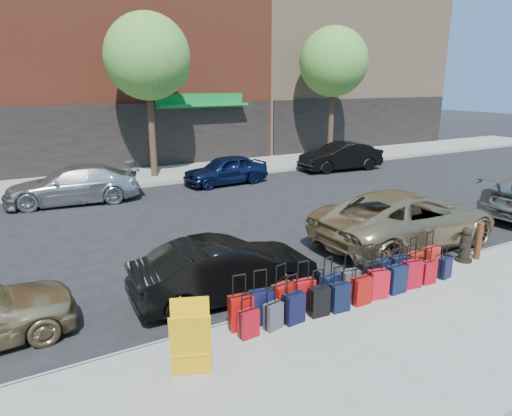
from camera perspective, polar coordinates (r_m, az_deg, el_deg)
ground at (r=13.49m, az=-2.19°, el=-3.73°), size 120.00×120.00×0.00m
sidewalk_near at (r=8.76m, az=18.78°, el=-15.28°), size 60.00×4.00×0.15m
sidewalk_far at (r=22.53m, az=-14.15°, el=3.84°), size 60.00×4.00×0.15m
curb_near at (r=10.01m, az=10.04°, el=-10.60°), size 60.00×0.08×0.15m
curb_far at (r=20.63m, az=-12.58°, el=2.89°), size 60.00×0.08×0.15m
building_right at (r=36.85m, az=7.43°, el=22.44°), size 15.00×12.12×18.00m
tree_center at (r=21.82m, az=-13.03°, el=17.66°), size 3.80×3.80×7.27m
tree_right at (r=26.90m, az=9.91°, el=17.33°), size 3.80×3.80×7.27m
suitcase_front_0 at (r=8.34m, az=-1.91°, el=-12.90°), size 0.45×0.29×1.03m
suitcase_front_1 at (r=8.50m, az=0.68°, el=-12.28°), size 0.46×0.31×1.03m
suitcase_front_2 at (r=8.79m, az=3.40°, el=-11.36°), size 0.46×0.30×1.02m
suitcase_front_3 at (r=9.04m, az=6.03°, el=-10.72°), size 0.43×0.27×0.98m
suitcase_front_4 at (r=9.35m, az=9.18°, el=-9.94°), size 0.43×0.30×0.96m
suitcase_front_5 at (r=9.68m, az=11.67°, el=-9.22°), size 0.41×0.26×0.94m
suitcase_front_6 at (r=9.99m, az=13.90°, el=-8.36°), size 0.43×0.24×1.04m
suitcase_front_7 at (r=10.24m, az=15.21°, el=-7.94°), size 0.44×0.29×0.98m
suitcase_front_8 at (r=10.62m, az=17.34°, el=-7.27°), size 0.43×0.27×0.97m
suitcase_front_9 at (r=10.98m, az=19.11°, el=-6.73°), size 0.41×0.26×0.94m
suitcase_front_10 at (r=11.37m, az=20.95°, el=-6.07°), size 0.42×0.26×0.98m
suitcase_back_0 at (r=8.14m, az=-0.94°, el=-14.20°), size 0.35×0.22×0.82m
suitcase_back_1 at (r=8.38m, az=2.17°, el=-13.30°), size 0.36×0.25×0.80m
suitcase_back_2 at (r=8.58m, az=4.74°, el=-12.33°), size 0.41×0.26×0.93m
suitcase_back_3 at (r=8.87m, az=7.86°, el=-11.48°), size 0.40×0.25×0.91m
suitcase_back_4 at (r=9.09m, az=10.40°, el=-10.91°), size 0.40×0.25×0.90m
suitcase_back_5 at (r=9.44m, az=12.99°, el=-10.01°), size 0.38×0.22×0.91m
suitcase_back_6 at (r=9.77m, az=15.01°, el=-9.17°), size 0.44×0.31×0.96m
suitcase_back_7 at (r=10.10m, az=17.14°, el=-8.50°), size 0.41×0.24×0.96m
suitcase_back_8 at (r=10.45m, az=18.90°, el=-7.83°), size 0.43×0.29×0.96m
suitcase_back_9 at (r=10.78m, az=20.69°, el=-7.54°), size 0.36×0.23×0.81m
suitcase_back_10 at (r=11.21m, az=22.53°, el=-6.93°), size 0.34×0.23×0.77m
fire_hydrant at (r=12.36m, az=24.69°, el=-4.29°), size 0.45×0.40×0.88m
bollard at (r=12.64m, az=26.07°, el=-3.64°), size 0.18×0.18×0.95m
display_rack at (r=7.22m, az=-8.17°, el=-15.99°), size 0.81×0.84×1.08m
car_near_1 at (r=9.63m, az=-3.87°, el=-7.73°), size 3.98×1.58×1.29m
car_near_2 at (r=13.37m, az=18.29°, el=-1.22°), size 5.60×2.66×1.54m
car_far_1 at (r=18.54m, az=-21.94°, el=2.72°), size 5.06×2.61×1.40m
car_far_2 at (r=20.48m, az=-3.80°, el=4.79°), size 3.88×1.71×1.30m
car_far_3 at (r=24.15m, az=10.51°, el=6.35°), size 4.49×1.96×1.43m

